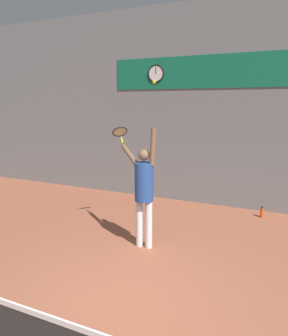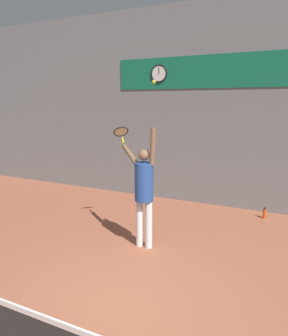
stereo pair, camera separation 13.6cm
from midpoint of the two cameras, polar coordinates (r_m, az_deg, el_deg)
The scene contains 8 objects.
ground_plane at distance 4.50m, azimuth -4.51°, elevation -23.88°, with size 18.00×18.00×0.00m, color #9E563D.
back_wall at distance 8.37m, azimuth 13.43°, elevation 10.37°, with size 18.00×0.10×5.00m.
sponsor_banner at distance 8.34m, azimuth 13.60°, elevation 16.10°, with size 5.47×0.02×0.79m.
scoreboard_clock at distance 8.83m, azimuth 3.08°, elevation 16.11°, with size 0.46×0.04×0.46m.
tennis_player at distance 5.81m, azimuth 0.63°, elevation -3.48°, with size 0.91×0.59×2.18m.
tennis_racket at distance 6.47m, azimuth -3.40°, elevation 6.18°, with size 0.38×0.38×0.38m.
tennis_ball at distance 5.48m, azimuth 2.48°, elevation 14.76°, with size 0.07×0.07×0.07m.
water_bottle at distance 8.03m, azimuth 20.71°, elevation -7.40°, with size 0.08×0.08×0.26m.
Camera 2 is at (1.99, -3.11, 2.59)m, focal length 35.00 mm.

